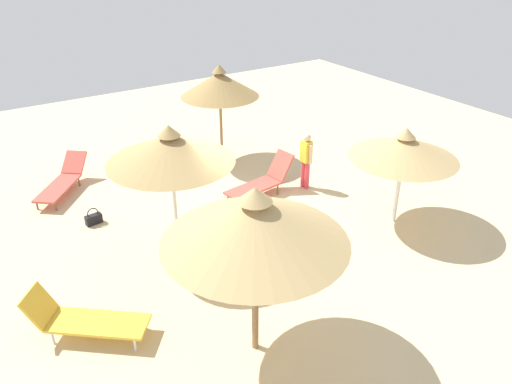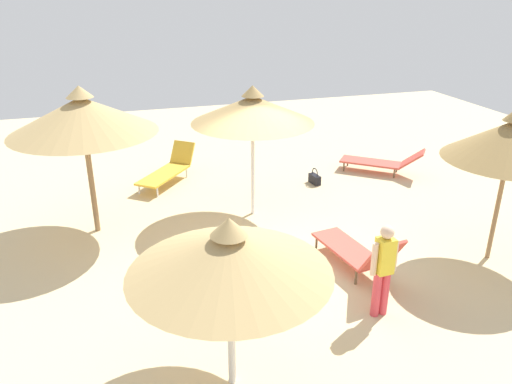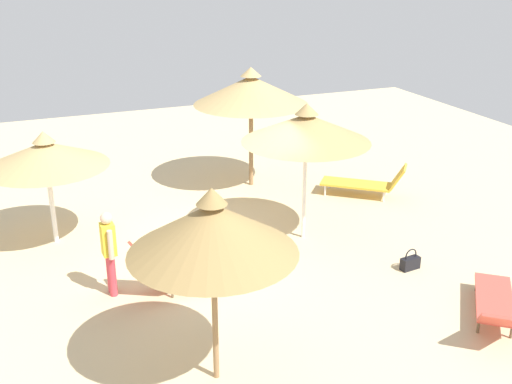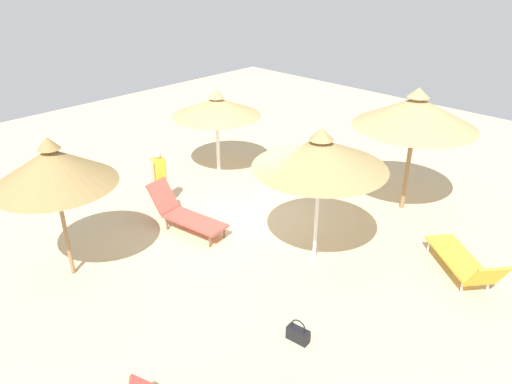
% 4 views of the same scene
% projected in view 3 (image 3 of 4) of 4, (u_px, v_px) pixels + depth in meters
% --- Properties ---
extents(ground, '(24.00, 24.00, 0.10)m').
position_uv_depth(ground, '(228.00, 249.00, 12.35)').
color(ground, beige).
extents(parasol_umbrella_front, '(2.21, 2.21, 2.81)m').
position_uv_depth(parasol_umbrella_front, '(212.00, 229.00, 7.75)').
color(parasol_umbrella_front, olive).
rests_on(parasol_umbrella_front, ground).
extents(parasol_umbrella_edge, '(2.40, 2.40, 2.32)m').
position_uv_depth(parasol_umbrella_edge, '(46.00, 154.00, 11.89)').
color(parasol_umbrella_edge, white).
rests_on(parasol_umbrella_edge, ground).
extents(parasol_umbrella_center, '(2.53, 2.53, 2.81)m').
position_uv_depth(parasol_umbrella_center, '(306.00, 128.00, 11.92)').
color(parasol_umbrella_center, white).
rests_on(parasol_umbrella_center, ground).
extents(parasol_umbrella_near_left, '(2.78, 2.78, 2.96)m').
position_uv_depth(parasol_umbrella_near_left, '(251.00, 90.00, 14.78)').
color(parasol_umbrella_near_left, olive).
rests_on(parasol_umbrella_near_left, ground).
extents(lounge_chair_far_right, '(1.78, 2.00, 0.74)m').
position_uv_depth(lounge_chair_far_right, '(496.00, 305.00, 9.69)').
color(lounge_chair_far_right, '#CC4C3F').
rests_on(lounge_chair_far_right, ground).
extents(lounge_chair_near_right, '(1.98, 0.85, 0.98)m').
position_uv_depth(lounge_chair_near_right, '(183.00, 265.00, 10.72)').
color(lounge_chair_near_right, '#CC4C3F').
rests_on(lounge_chair_near_right, ground).
extents(lounge_chair_far_left, '(1.92, 1.72, 0.83)m').
position_uv_depth(lounge_chair_far_left, '(367.00, 182.00, 14.78)').
color(lounge_chair_far_left, gold).
rests_on(lounge_chair_far_left, ground).
extents(person_standing_back, '(0.23, 0.43, 1.51)m').
position_uv_depth(person_standing_back, '(109.00, 250.00, 10.36)').
color(person_standing_back, '#D83F4C').
rests_on(person_standing_back, ground).
extents(handbag, '(0.39, 0.20, 0.41)m').
position_uv_depth(handbag, '(410.00, 262.00, 11.43)').
color(handbag, black).
rests_on(handbag, ground).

